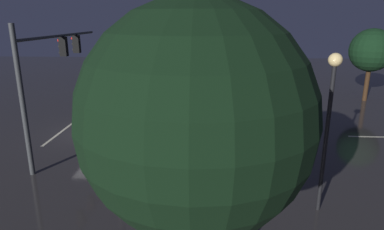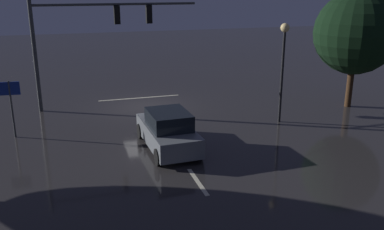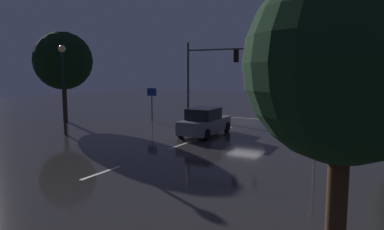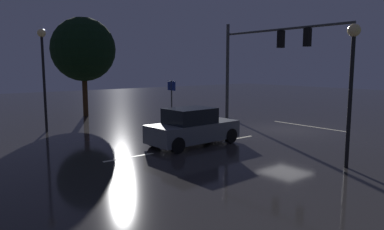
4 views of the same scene
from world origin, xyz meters
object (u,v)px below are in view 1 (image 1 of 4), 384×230
street_lamp_left_kerb (181,62)px  route_sign (115,143)px  car_approaching (205,122)px  tree_right_far (196,119)px  traffic_signal_assembly (52,63)px  tree_left_far (170,46)px  tree_left_near (372,50)px  street_lamp_right_kerb (330,106)px

street_lamp_left_kerb → route_sign: bearing=-6.6°
car_approaching → tree_right_far: size_ratio=0.63×
traffic_signal_assembly → car_approaching: size_ratio=2.04×
street_lamp_left_kerb → tree_left_far: bearing=-164.7°
tree_left_near → tree_right_far: (21.76, -13.10, 0.63)m
car_approaching → route_sign: (6.44, -3.40, 1.13)m
traffic_signal_assembly → car_approaching: 8.71m
street_lamp_left_kerb → tree_right_far: tree_right_far is taller
traffic_signal_assembly → tree_left_near: bearing=119.9°
traffic_signal_assembly → tree_right_far: tree_right_far is taller
tree_left_near → tree_right_far: 25.41m
car_approaching → traffic_signal_assembly: bearing=-71.6°
street_lamp_left_kerb → tree_left_far: (-5.15, -1.41, 0.70)m
street_lamp_left_kerb → street_lamp_right_kerb: (14.01, 6.10, 0.33)m
car_approaching → tree_left_far: 12.43m
route_sign → tree_right_far: (5.97, 3.40, 2.82)m
car_approaching → street_lamp_right_kerb: size_ratio=0.80×
car_approaching → tree_left_near: 16.44m
tree_left_near → tree_left_far: size_ratio=0.90×
street_lamp_left_kerb → tree_right_far: (18.74, 1.93, 1.25)m
traffic_signal_assembly → street_lamp_right_kerb: traffic_signal_assembly is taller
street_lamp_right_kerb → tree_left_far: tree_left_far is taller
street_lamp_left_kerb → tree_left_far: size_ratio=0.77×
tree_left_near → tree_left_far: 16.58m
route_sign → traffic_signal_assembly: bearing=-134.1°
car_approaching → tree_left_near: tree_left_near is taller
traffic_signal_assembly → tree_left_near: 23.75m
tree_left_far → traffic_signal_assembly: bearing=-16.5°
street_lamp_right_kerb → route_sign: street_lamp_right_kerb is taller
route_sign → tree_left_near: (-15.79, 16.50, 2.19)m
street_lamp_right_kerb → car_approaching: bearing=-151.5°
street_lamp_left_kerb → street_lamp_right_kerb: 15.28m
car_approaching → route_sign: route_sign is taller
street_lamp_left_kerb → route_sign: (12.77, -1.47, -1.57)m
traffic_signal_assembly → tree_right_far: bearing=37.0°
street_lamp_right_kerb → tree_left_near: bearing=152.3°
car_approaching → street_lamp_left_kerb: (-6.33, -1.93, 2.70)m
car_approaching → street_lamp_left_kerb: size_ratio=0.89×
tree_left_near → tree_right_far: bearing=-31.1°
route_sign → tree_left_near: bearing=133.7°
traffic_signal_assembly → tree_right_far: (9.92, 7.48, 0.25)m
car_approaching → tree_left_near: size_ratio=0.76×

